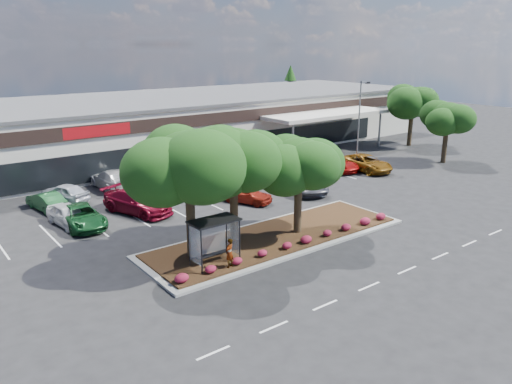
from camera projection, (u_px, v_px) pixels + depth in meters
ground at (344, 251)px, 30.36m from camera, size 160.00×160.00×0.00m
retail_store at (119, 128)px, 55.33m from camera, size 80.40×25.20×6.25m
landscape_island at (277, 237)px, 32.21m from camera, size 18.00×6.00×0.26m
lane_markings at (242, 208)px, 38.22m from camera, size 33.12×20.06×0.01m
shrub_row at (299, 241)px, 30.50m from camera, size 17.00×0.80×0.50m
bus_shelter at (213, 228)px, 27.59m from camera, size 2.75×1.55×2.59m
island_tree_west at (190, 191)px, 27.94m from camera, size 7.20×7.20×7.89m
island_tree_mid at (234, 183)px, 30.59m from camera, size 6.60×6.60×7.32m
island_tree_east at (298, 184)px, 31.89m from camera, size 5.80×5.80×6.50m
tree_east_near at (446, 132)px, 52.19m from camera, size 5.60×5.60×6.51m
tree_east_far at (411, 115)px, 61.04m from camera, size 6.40×6.40×7.62m
conifer_north_east at (290, 92)px, 82.40m from camera, size 3.96×3.96×9.00m
person_waiting at (229, 253)px, 27.35m from camera, size 0.72×0.62×1.67m
light_pole at (359, 131)px, 49.51m from camera, size 1.40×0.80×8.72m
car_0 at (69, 215)px, 34.53m from camera, size 2.27×4.53×1.48m
car_1 at (81, 216)px, 34.28m from camera, size 2.47×5.27×1.46m
car_2 at (137, 202)px, 37.03m from camera, size 4.15×6.35×1.71m
car_3 at (246, 194)px, 39.51m from camera, size 3.26×4.52×1.43m
car_5 at (304, 182)px, 42.54m from camera, size 4.71×6.48×1.64m
car_6 at (289, 171)px, 46.15m from camera, size 3.17×6.17×1.71m
car_7 at (336, 163)px, 49.56m from camera, size 2.73×5.41×1.47m
car_8 at (366, 163)px, 49.40m from camera, size 3.07×5.91×1.59m
car_9 at (46, 201)px, 37.78m from camera, size 2.13×4.39×1.39m
car_10 at (65, 192)px, 39.80m from camera, size 3.30×4.64×1.47m
car_11 at (112, 179)px, 43.16m from camera, size 2.42×5.94×1.72m
car_12 at (168, 175)px, 45.29m from camera, size 2.26×4.49×1.47m
car_13 at (207, 173)px, 45.42m from camera, size 4.44×6.09×1.64m
car_14 at (270, 158)px, 51.80m from camera, size 2.19×4.95×1.41m
car_15 at (249, 156)px, 52.76m from camera, size 2.54×5.18×1.45m
car_16 at (314, 149)px, 56.17m from camera, size 3.41×5.34×1.44m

